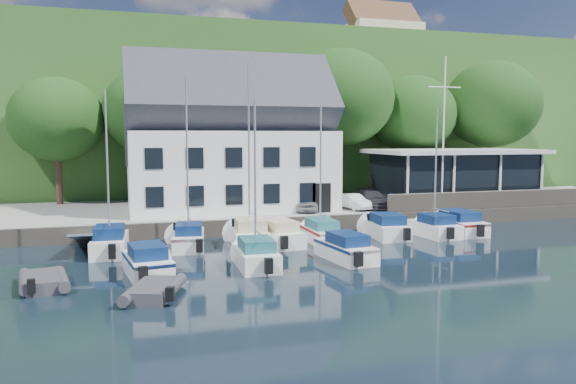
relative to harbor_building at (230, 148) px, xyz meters
name	(u,v)px	position (x,y,z in m)	size (l,w,h in m)	color
ground	(441,267)	(7.00, -16.50, -5.35)	(180.00, 180.00, 0.00)	black
quay	(317,210)	(7.00, 1.00, -4.85)	(60.00, 13.00, 1.00)	gray
quay_face	(350,222)	(7.00, -5.50, -4.85)	(60.00, 0.30, 1.00)	#665E51
hillside	(219,124)	(7.00, 45.50, 2.65)	(160.00, 75.00, 16.00)	#24491B
field_patch	(258,76)	(15.00, 53.50, 10.80)	(50.00, 30.00, 0.30)	#586834
farmhouse	(382,38)	(29.00, 35.50, 14.75)	(10.40, 7.00, 8.20)	beige
harbor_building	(230,148)	(0.00, 0.00, 0.00)	(14.40, 8.20, 8.70)	white
club_pavilion	(454,175)	(18.00, -0.50, -2.30)	(13.20, 7.20, 4.10)	black
seawall	(501,199)	(19.00, -5.10, -3.75)	(18.00, 0.50, 1.20)	#665E51
gangway	(84,250)	(-9.50, -7.50, -5.35)	(1.20, 6.00, 1.40)	silver
car_silver	(307,202)	(4.83, -2.91, -3.71)	(1.50, 3.74, 1.27)	#ACACB1
car_white	(353,202)	(8.24, -3.03, -3.81)	(1.15, 3.30, 1.09)	silver
car_dgrey	(371,199)	(9.83, -2.64, -3.71)	(1.79, 4.40, 1.28)	#2C2C31
car_blue	(411,198)	(12.87, -2.97, -3.72)	(1.47, 3.71, 1.27)	navy
flagpole	(444,133)	(14.91, -3.77, 1.05)	(2.59, 0.20, 10.81)	white
tree_0	(58,141)	(-11.99, 6.22, 0.45)	(7.02, 7.02, 9.59)	#11330F
tree_1	(153,134)	(-4.95, 6.06, 0.94)	(7.74, 7.74, 10.58)	#11330F
tree_2	(266,139)	(4.13, 5.71, 0.59)	(7.23, 7.23, 9.88)	#11330F
tree_3	(340,123)	(10.59, 5.35, 1.92)	(9.17, 9.17, 12.54)	#11330F
tree_4	(412,135)	(17.83, 5.99, 0.94)	(7.74, 7.74, 10.57)	#11330F
tree_5	(491,127)	(25.55, 5.17, 1.66)	(8.80, 8.80, 12.02)	#11330F
boat_r1_0	(107,166)	(-8.14, -8.97, -0.72)	(1.88, 5.85, 9.26)	white
boat_r1_1	(187,170)	(-3.99, -8.66, -1.03)	(1.81, 5.60, 8.64)	white
boat_r1_2	(249,161)	(-0.62, -8.98, -0.56)	(2.07, 6.07, 9.58)	white
boat_r1_3	(279,232)	(1.03, -9.25, -4.62)	(1.90, 5.40, 1.47)	white
boat_r1_4	(321,171)	(3.64, -8.90, -1.18)	(1.76, 6.20, 8.34)	white
boat_r1_5	(386,225)	(8.01, -8.64, -4.62)	(2.04, 5.88, 1.45)	white
boat_r1_6	(436,167)	(10.98, -9.28, -1.06)	(1.98, 5.09, 8.57)	white
boat_r1_7	(457,222)	(13.00, -8.68, -4.61)	(1.98, 6.45, 1.49)	white
boat_r2_0	(147,260)	(-6.46, -14.39, -4.61)	(1.86, 5.30, 1.47)	white
boat_r2_1	(255,176)	(-1.48, -14.06, -1.03)	(1.88, 5.55, 8.64)	white
boat_r2_2	(345,246)	(3.17, -13.88, -4.65)	(1.80, 5.68, 1.40)	white
dinghy_0	(43,279)	(-10.63, -15.15, -4.97)	(1.93, 3.22, 0.75)	#37363B
dinghy_1	(154,288)	(-6.38, -17.81, -4.98)	(1.88, 3.14, 0.73)	#37363B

